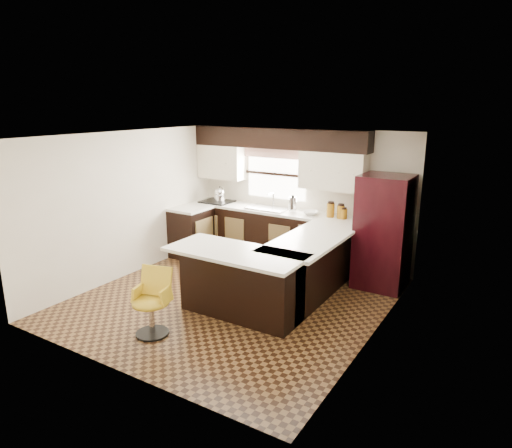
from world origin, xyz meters
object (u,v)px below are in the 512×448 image
Objects in this scene: peninsula_return at (241,284)px; refrigerator at (383,232)px; bar_chair at (151,303)px; peninsula_long at (307,269)px.

peninsula_return is 2.45m from refrigerator.
refrigerator is 2.09× the size of bar_chair.
refrigerator is (0.80, 1.04, 0.44)m from peninsula_long.
peninsula_return is 1.24m from bar_chair.
peninsula_long is 1.11m from peninsula_return.
peninsula_return is at bearing 44.19° from bar_chair.
peninsula_long is 2.29× the size of bar_chair.
refrigerator is at bearing 52.55° from peninsula_long.
refrigerator reaches higher than peninsula_return.
peninsula_return is 1.94× the size of bar_chair.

